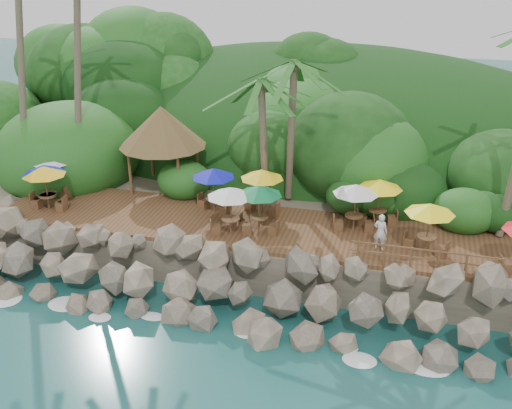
# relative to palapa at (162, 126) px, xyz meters

# --- Properties ---
(ground) EXTENTS (140.00, 140.00, 0.00)m
(ground) POSITION_rel_palapa_xyz_m (6.17, -9.49, -5.79)
(ground) COLOR #19514F
(ground) RESTS_ON ground
(land_base) EXTENTS (32.00, 25.20, 2.10)m
(land_base) POSITION_rel_palapa_xyz_m (6.17, 6.51, -4.74)
(land_base) COLOR gray
(land_base) RESTS_ON ground
(jungle_hill) EXTENTS (44.80, 28.00, 15.40)m
(jungle_hill) POSITION_rel_palapa_xyz_m (6.17, 14.01, -5.79)
(jungle_hill) COLOR #143811
(jungle_hill) RESTS_ON ground
(seawall) EXTENTS (29.00, 4.00, 2.30)m
(seawall) POSITION_rel_palapa_xyz_m (6.17, -7.49, -4.64)
(seawall) COLOR gray
(seawall) RESTS_ON ground
(terrace) EXTENTS (26.00, 5.00, 0.20)m
(terrace) POSITION_rel_palapa_xyz_m (6.17, -3.49, -3.59)
(terrace) COLOR brown
(terrace) RESTS_ON land_base
(jungle_foliage) EXTENTS (44.00, 16.00, 12.00)m
(jungle_foliage) POSITION_rel_palapa_xyz_m (6.17, 5.51, -5.79)
(jungle_foliage) COLOR #143811
(jungle_foliage) RESTS_ON ground
(foam_line) EXTENTS (25.20, 0.80, 0.06)m
(foam_line) POSITION_rel_palapa_xyz_m (6.17, -9.19, -5.76)
(foam_line) COLOR white
(foam_line) RESTS_ON ground
(palms) EXTENTS (33.55, 7.12, 13.79)m
(palms) POSITION_rel_palapa_xyz_m (6.37, -0.62, 5.83)
(palms) COLOR brown
(palms) RESTS_ON ground
(palapa) EXTENTS (4.75, 4.75, 4.60)m
(palapa) POSITION_rel_palapa_xyz_m (0.00, 0.00, 0.00)
(palapa) COLOR brown
(palapa) RESTS_ON ground
(dining_clusters) EXTENTS (25.35, 5.23, 2.35)m
(dining_clusters) POSITION_rel_palapa_xyz_m (5.62, -3.51, -1.54)
(dining_clusters) COLOR brown
(dining_clusters) RESTS_ON terrace
(railing) EXTENTS (6.10, 0.10, 1.00)m
(railing) POSITION_rel_palapa_xyz_m (14.03, -5.84, -2.88)
(railing) COLOR brown
(railing) RESTS_ON terrace
(waiter) EXTENTS (0.70, 0.55, 1.71)m
(waiter) POSITION_rel_palapa_xyz_m (12.10, -4.43, -2.63)
(waiter) COLOR silver
(waiter) RESTS_ON terrace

